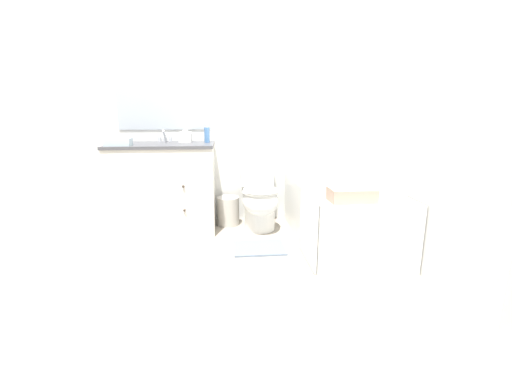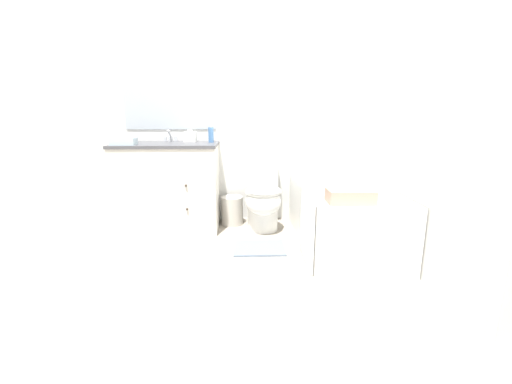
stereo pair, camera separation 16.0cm
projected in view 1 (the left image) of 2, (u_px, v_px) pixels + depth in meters
ground_plane at (252, 297)px, 2.26m from camera, size 14.00×14.00×0.00m
wall_back at (238, 105)px, 3.63m from camera, size 8.00×0.06×2.50m
wall_right at (396, 104)px, 2.90m from camera, size 0.05×2.69×2.50m
vanity_cabinet at (164, 187)px, 3.45m from camera, size 1.02×0.60×0.89m
sink_faucet at (165, 138)px, 3.54m from camera, size 0.14×0.12×0.12m
toilet at (260, 196)px, 3.50m from camera, size 0.36×0.63×0.79m
bathtub at (339, 213)px, 3.18m from camera, size 0.76×1.51×0.54m
shower_curtain at (311, 139)px, 2.59m from camera, size 0.01×0.54×1.96m
wastebasket at (228, 211)px, 3.67m from camera, size 0.23×0.23×0.30m
tissue_box at (185, 137)px, 3.49m from camera, size 0.12×0.15×0.13m
soap_dispenser at (207, 135)px, 3.42m from camera, size 0.06×0.06×0.18m
hand_towel_folded at (118, 142)px, 3.12m from camera, size 0.23×0.14×0.07m
bath_towel_folded at (352, 195)px, 2.54m from camera, size 0.34×0.20×0.10m
bath_mat at (259, 248)px, 3.04m from camera, size 0.45×0.35×0.02m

